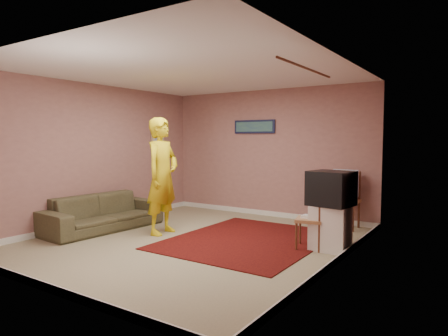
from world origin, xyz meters
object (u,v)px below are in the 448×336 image
Objects in this scene: crt_tv at (331,188)px; person at (162,176)px; tv_cabinet at (330,228)px; chair_a at (345,194)px; sofa at (103,212)px; chair_b at (310,212)px.

person reaches higher than crt_tv.
chair_a is (-0.24, 1.50, 0.30)m from tv_cabinet.
chair_a is 0.26× the size of sofa.
chair_a is at bearing -50.99° from sofa.
chair_b is at bearing -72.15° from sofa.
chair_a is at bearing -55.75° from person.
person is (-2.42, -0.47, 0.44)m from chair_b.
chair_b is at bearing -152.09° from crt_tv.
chair_b is at bearing -91.53° from chair_a.
tv_cabinet is 1.17× the size of chair_a.
crt_tv is at bearing 171.59° from tv_cabinet.
chair_b reaches higher than tv_cabinet.
tv_cabinet is at bearing -81.04° from chair_a.
crt_tv is 0.46m from chair_b.
chair_b is at bearing -84.86° from person.
chair_a is at bearing 99.25° from tv_cabinet.
sofa is 1.30m from person.
person is (-2.45, -2.07, 0.36)m from chair_a.
crt_tv reaches higher than chair_b.
chair_a is (-0.24, 1.50, -0.27)m from crt_tv.
crt_tv reaches higher than sofa.
crt_tv is at bearing -71.73° from sofa.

